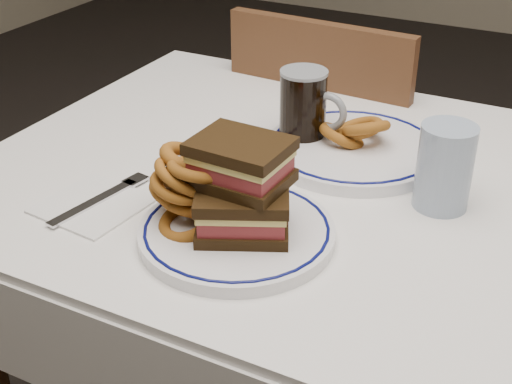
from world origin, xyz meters
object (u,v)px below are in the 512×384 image
at_px(chair_far, 334,176).
at_px(far_plate, 353,149).
at_px(main_plate, 237,232).
at_px(beer_mug, 304,108).
at_px(reuben_sandwich, 242,187).

xyz_separation_m(chair_far, far_plate, (0.17, -0.38, 0.28)).
height_order(main_plate, far_plate, far_plate).
bearing_deg(far_plate, beer_mug, -179.13).
xyz_separation_m(reuben_sandwich, beer_mug, (-0.05, 0.32, -0.01)).
relative_size(beer_mug, far_plate, 0.45).
relative_size(main_plate, beer_mug, 2.01).
bearing_deg(main_plate, beer_mug, 97.22).
bearing_deg(reuben_sandwich, far_plate, 81.77).
bearing_deg(main_plate, chair_far, 99.71).
relative_size(main_plate, far_plate, 0.91).
relative_size(reuben_sandwich, beer_mug, 1.14).
distance_m(chair_far, far_plate, 0.50).
xyz_separation_m(chair_far, main_plate, (0.12, -0.70, 0.28)).
height_order(beer_mug, far_plate, beer_mug).
height_order(reuben_sandwich, beer_mug, reuben_sandwich).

